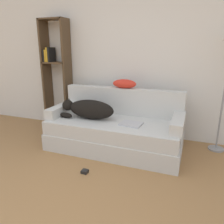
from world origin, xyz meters
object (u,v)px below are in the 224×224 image
object	(u,v)px
couch	(114,135)
power_adapter	(85,171)
dog	(88,109)
bookshelf	(56,69)
throw_pillow	(124,84)
laptop	(131,124)

from	to	relation	value
couch	power_adapter	size ratio (longest dim) A/B	25.27
couch	power_adapter	distance (m)	0.77
dog	bookshelf	xyz separation A→B (m)	(-0.91, 0.58, 0.48)
dog	bookshelf	bearing A→B (deg)	147.43
couch	bookshelf	xyz separation A→B (m)	(-1.30, 0.54, 0.84)
couch	throw_pillow	size ratio (longest dim) A/B	5.18
dog	laptop	distance (m)	0.66
laptop	bookshelf	size ratio (longest dim) A/B	0.16
dog	power_adapter	xyz separation A→B (m)	(0.29, -0.70, -0.55)
throw_pillow	bookshelf	size ratio (longest dim) A/B	0.19
throw_pillow	laptop	bearing A→B (deg)	-61.35
laptop	throw_pillow	world-z (taller)	throw_pillow
laptop	power_adapter	world-z (taller)	laptop
throw_pillow	dog	bearing A→B (deg)	-134.80
couch	bookshelf	world-z (taller)	bookshelf
couch	laptop	world-z (taller)	laptop
couch	throw_pillow	bearing A→B (deg)	86.43
laptop	throw_pillow	xyz separation A→B (m)	(-0.24, 0.44, 0.46)
dog	power_adapter	world-z (taller)	dog
laptop	throw_pillow	bearing A→B (deg)	124.49
couch	dog	distance (m)	0.52
couch	dog	bearing A→B (deg)	-173.60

